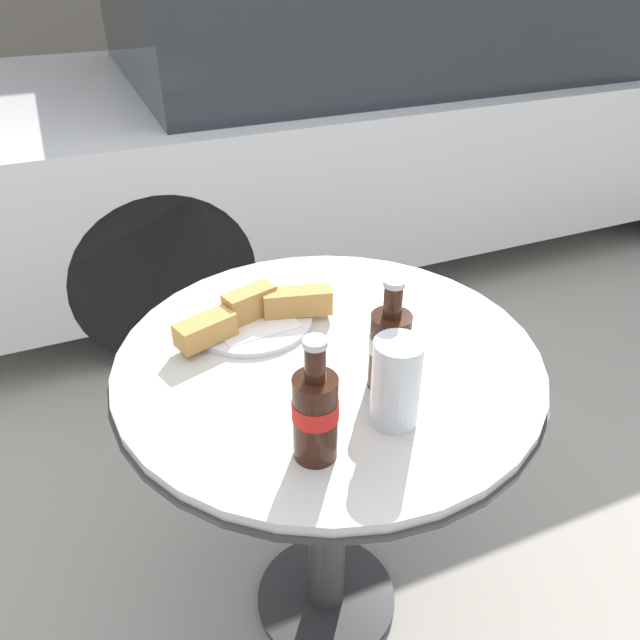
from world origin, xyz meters
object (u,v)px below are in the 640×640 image
at_px(lunch_plate_near, 253,315).
at_px(parked_car, 387,101).
at_px(cola_bottle_left, 315,412).
at_px(cola_bottle_right, 390,346).
at_px(drinking_glass, 396,386).
at_px(bistro_table, 328,418).

bearing_deg(lunch_plate_near, parked_car, 55.30).
xyz_separation_m(cola_bottle_left, cola_bottle_right, (0.18, 0.11, -0.00)).
distance_m(cola_bottle_right, parked_car, 2.45).
distance_m(cola_bottle_right, drinking_glass, 0.09).
bearing_deg(cola_bottle_left, lunch_plate_near, 86.84).
relative_size(cola_bottle_right, drinking_glass, 1.37).
bearing_deg(drinking_glass, parked_car, 62.10).
height_order(cola_bottle_left, drinking_glass, cola_bottle_left).
height_order(bistro_table, lunch_plate_near, lunch_plate_near).
bearing_deg(parked_car, cola_bottle_right, -118.13).
height_order(cola_bottle_right, lunch_plate_near, cola_bottle_right).
distance_m(cola_bottle_left, parked_car, 2.63).
distance_m(lunch_plate_near, parked_car, 2.30).
relative_size(bistro_table, cola_bottle_left, 3.80).
xyz_separation_m(lunch_plate_near, parked_car, (1.31, 1.89, -0.15)).
height_order(drinking_glass, parked_car, parked_car).
bearing_deg(bistro_table, drinking_glass, -83.05).
bearing_deg(cola_bottle_right, bistro_table, 115.53).
bearing_deg(bistro_table, cola_bottle_left, -117.71).
distance_m(bistro_table, cola_bottle_left, 0.35).
height_order(cola_bottle_right, drinking_glass, cola_bottle_right).
bearing_deg(cola_bottle_right, drinking_glass, -111.61).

